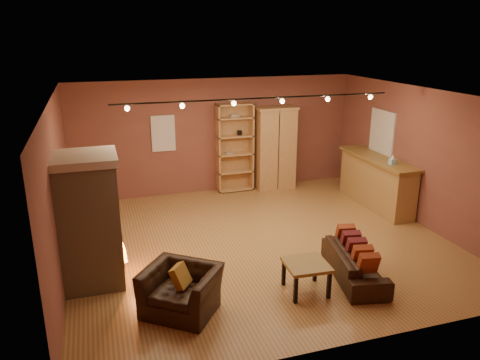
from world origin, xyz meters
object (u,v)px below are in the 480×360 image
object	(u,v)px
bar_counter	(376,181)
coffee_table	(306,267)
loveseat	(355,258)
armchair	(181,283)
bookcase	(234,147)
armoire	(275,148)
fireplace	(90,221)

from	to	relation	value
bar_counter	coffee_table	bearing A→B (deg)	-136.74
loveseat	armchair	bearing A→B (deg)	103.73
bookcase	armoire	xyz separation A→B (m)	(1.03, -0.15, -0.07)
fireplace	bar_counter	size ratio (longest dim) A/B	0.88
bookcase	coffee_table	size ratio (longest dim) A/B	3.26
fireplace	loveseat	world-z (taller)	fireplace
armoire	fireplace	bearing A→B (deg)	-141.45
bookcase	coffee_table	bearing A→B (deg)	-94.19
bar_counter	armoire	bearing A→B (deg)	132.18
fireplace	armoire	size ratio (longest dim) A/B	1.01
bar_counter	bookcase	bearing A→B (deg)	143.22
armoire	coffee_table	distance (m)	5.11
armoire	bar_counter	world-z (taller)	armoire
bookcase	armoire	world-z (taller)	bookcase
bookcase	bar_counter	xyz separation A→B (m)	(2.77, -2.07, -0.54)
bar_counter	armchair	size ratio (longest dim) A/B	1.99
bar_counter	coffee_table	size ratio (longest dim) A/B	3.56
armchair	bookcase	bearing A→B (deg)	102.23
fireplace	coffee_table	bearing A→B (deg)	-22.65
armoire	armchair	bearing A→B (deg)	-124.63
armchair	fireplace	bearing A→B (deg)	170.43
fireplace	loveseat	xyz separation A→B (m)	(4.05, -1.13, -0.71)
bar_counter	coffee_table	world-z (taller)	bar_counter
armoire	armchair	distance (m)	5.89
bookcase	armoire	bearing A→B (deg)	-8.22
coffee_table	bar_counter	bearing A→B (deg)	43.26
fireplace	bar_counter	distance (m)	6.48
fireplace	armchair	xyz separation A→B (m)	(1.17, -1.24, -0.61)
armchair	coffee_table	world-z (taller)	armchair
loveseat	coffee_table	bearing A→B (deg)	111.45
fireplace	armchair	bearing A→B (deg)	-46.64
loveseat	armoire	bearing A→B (deg)	6.16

